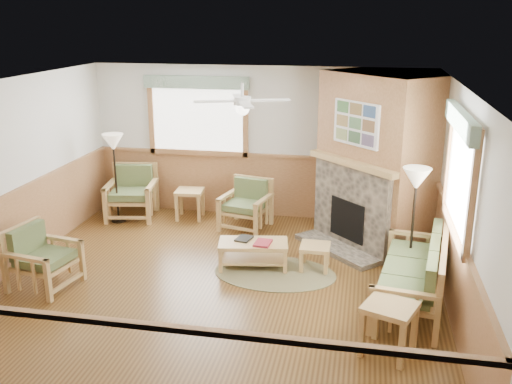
% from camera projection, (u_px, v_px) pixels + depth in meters
% --- Properties ---
extents(floor, '(6.00, 6.00, 0.01)m').
position_uv_depth(floor, '(217.00, 286.00, 7.74)').
color(floor, '#583918').
rests_on(floor, ground).
extents(ceiling, '(6.00, 6.00, 0.01)m').
position_uv_depth(ceiling, '(213.00, 85.00, 6.94)').
color(ceiling, white).
rests_on(ceiling, floor).
extents(wall_back, '(6.00, 0.02, 2.70)m').
position_uv_depth(wall_back, '(259.00, 143.00, 10.15)').
color(wall_back, silver).
rests_on(wall_back, floor).
extents(wall_front, '(6.00, 0.02, 2.70)m').
position_uv_depth(wall_front, '(118.00, 300.00, 4.52)').
color(wall_front, silver).
rests_on(wall_front, floor).
extents(wall_left, '(0.02, 6.00, 2.70)m').
position_uv_depth(wall_left, '(6.00, 179.00, 7.88)').
color(wall_left, silver).
rests_on(wall_left, floor).
extents(wall_right, '(0.02, 6.00, 2.70)m').
position_uv_depth(wall_right, '(459.00, 205.00, 6.79)').
color(wall_right, silver).
rests_on(wall_right, floor).
extents(wainscot, '(6.00, 6.00, 1.10)m').
position_uv_depth(wainscot, '(216.00, 249.00, 7.57)').
color(wainscot, '#97663E').
rests_on(wainscot, floor).
extents(fireplace, '(3.11, 3.11, 2.70)m').
position_uv_depth(fireplace, '(376.00, 161.00, 8.89)').
color(fireplace, '#97663E').
rests_on(fireplace, floor).
extents(window_back, '(1.90, 0.16, 1.50)m').
position_uv_depth(window_back, '(197.00, 74.00, 9.96)').
color(window_back, white).
rests_on(window_back, wall_back).
extents(window_right, '(0.16, 1.90, 1.50)m').
position_uv_depth(window_right, '(469.00, 109.00, 6.26)').
color(window_right, white).
rests_on(window_right, wall_right).
extents(ceiling_fan, '(1.59, 1.59, 0.36)m').
position_uv_depth(ceiling_fan, '(242.00, 86.00, 7.18)').
color(ceiling_fan, white).
rests_on(ceiling_fan, ceiling).
extents(sofa, '(2.03, 1.07, 0.89)m').
position_uv_depth(sofa, '(411.00, 271.00, 7.15)').
color(sofa, tan).
rests_on(sofa, floor).
extents(armchair_back_left, '(0.95, 0.95, 0.93)m').
position_uv_depth(armchair_back_left, '(131.00, 193.00, 10.25)').
color(armchair_back_left, tan).
rests_on(armchair_back_left, floor).
extents(armchair_back_right, '(0.89, 0.89, 0.84)m').
position_uv_depth(armchair_back_right, '(246.00, 205.00, 9.74)').
color(armchair_back_right, tan).
rests_on(armchair_back_right, floor).
extents(armchair_left, '(0.87, 0.87, 0.85)m').
position_uv_depth(armchair_left, '(43.00, 258.00, 7.61)').
color(armchair_left, tan).
rests_on(armchair_left, floor).
extents(coffee_table, '(1.06, 0.65, 0.40)m').
position_uv_depth(coffee_table, '(253.00, 255.00, 8.26)').
color(coffee_table, tan).
rests_on(coffee_table, floor).
extents(end_table_chairs, '(0.52, 0.50, 0.53)m').
position_uv_depth(end_table_chairs, '(190.00, 204.00, 10.26)').
color(end_table_chairs, tan).
rests_on(end_table_chairs, floor).
extents(end_table_sofa, '(0.67, 0.66, 0.58)m').
position_uv_depth(end_table_sofa, '(388.00, 329.00, 6.12)').
color(end_table_sofa, tan).
rests_on(end_table_sofa, floor).
extents(footstool, '(0.42, 0.42, 0.37)m').
position_uv_depth(footstool, '(315.00, 257.00, 8.22)').
color(footstool, tan).
rests_on(footstool, floor).
extents(braided_rug, '(1.94, 1.94, 0.01)m').
position_uv_depth(braided_rug, '(275.00, 273.00, 8.11)').
color(braided_rug, brown).
rests_on(braided_rug, floor).
extents(floor_lamp_left, '(0.45, 0.45, 1.59)m').
position_uv_depth(floor_lamp_left, '(116.00, 178.00, 9.95)').
color(floor_lamp_left, black).
rests_on(floor_lamp_left, floor).
extents(floor_lamp_right, '(0.49, 0.49, 1.63)m').
position_uv_depth(floor_lamp_right, '(412.00, 226.00, 7.63)').
color(floor_lamp_right, black).
rests_on(floor_lamp_right, floor).
extents(book_red, '(0.24, 0.32, 0.03)m').
position_uv_depth(book_red, '(263.00, 242.00, 8.12)').
color(book_red, maroon).
rests_on(book_red, coffee_table).
extents(book_dark, '(0.25, 0.31, 0.03)m').
position_uv_depth(book_dark, '(244.00, 238.00, 8.29)').
color(book_dark, black).
rests_on(book_dark, coffee_table).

